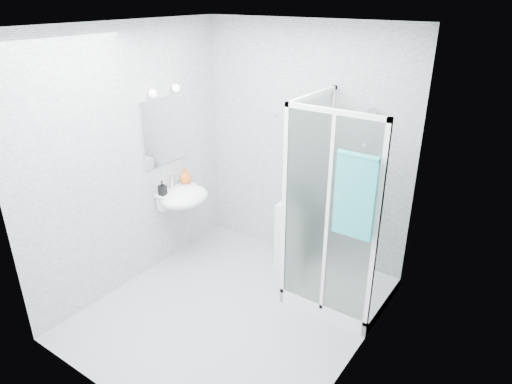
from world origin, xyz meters
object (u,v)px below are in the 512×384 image
Objects in this scene: soap_dispenser_orange at (185,176)px; storage_cabinet at (293,235)px; shampoo_bottle_a at (289,191)px; hand_towel at (355,194)px; shower_enclosure at (333,259)px; soap_dispenser_black at (162,188)px; wall_basin at (183,197)px; shampoo_bottle_b at (301,196)px.

storage_cabinet is at bearing 20.27° from soap_dispenser_orange.
soap_dispenser_orange reaches higher than shampoo_bottle_a.
hand_towel is 2.15m from soap_dispenser_orange.
soap_dispenser_orange is (-1.16, -0.43, 0.57)m from storage_cabinet.
shower_enclosure is 1.89m from soap_dispenser_black.
soap_dispenser_orange is at bearing 122.49° from wall_basin.
soap_dispenser_orange is (-2.09, 0.26, -0.41)m from hand_towel.
soap_dispenser_orange is 1.10× the size of soap_dispenser_black.
hand_towel is (0.93, -0.69, 0.98)m from storage_cabinet.
storage_cabinet is at bearing 154.67° from shower_enclosure.
storage_cabinet is (1.04, 0.61, -0.42)m from wall_basin.
soap_dispenser_orange is at bearing -162.43° from storage_cabinet.
wall_basin is 3.50× the size of soap_dispenser_black.
shampoo_bottle_b is (0.07, 0.00, 0.49)m from storage_cabinet.
shower_enclosure is 1.84m from soap_dispenser_orange.
wall_basin is 0.74× the size of storage_cabinet.
hand_towel reaches higher than shampoo_bottle_b.
soap_dispenser_black reaches higher than wall_basin.
shower_enclosure reaches higher than storage_cabinet.
storage_cabinet is at bearing 10.94° from shampoo_bottle_a.
hand_towel is 2.12m from soap_dispenser_black.
soap_dispenser_black is (-1.21, -0.80, 0.07)m from shampoo_bottle_b.
shower_enclosure is at bearing 10.81° from wall_basin.
shampoo_bottle_a is at bearing 157.82° from shower_enclosure.
shower_enclosure reaches higher than shampoo_bottle_b.
soap_dispenser_black is (-1.08, -0.78, 0.05)m from shampoo_bottle_a.
shampoo_bottle_a is 1.21× the size of shampoo_bottle_b.
shower_enclosure is 1.72m from wall_basin.
soap_dispenser_orange is (-1.09, -0.41, 0.06)m from shampoo_bottle_a.
shampoo_bottle_a is (-0.07, -0.01, 0.51)m from storage_cabinet.
shower_enclosure is at bearing -28.03° from storage_cabinet.
wall_basin is at bearing -169.19° from shower_enclosure.
wall_basin reaches higher than shampoo_bottle_b.
soap_dispenser_black is at bearing -163.90° from shower_enclosure.
shampoo_bottle_a is 0.14m from shampoo_bottle_b.
wall_basin is 0.26m from soap_dispenser_black.
shampoo_bottle_b is (0.13, 0.02, -0.02)m from shampoo_bottle_a.
shower_enclosure is at bearing 128.81° from hand_towel.
shampoo_bottle_b is 1.30m from soap_dispenser_orange.
hand_towel reaches higher than soap_dispenser_orange.
soap_dispenser_black is at bearing -143.97° from shampoo_bottle_a.
shampoo_bottle_b is 1.45m from soap_dispenser_black.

